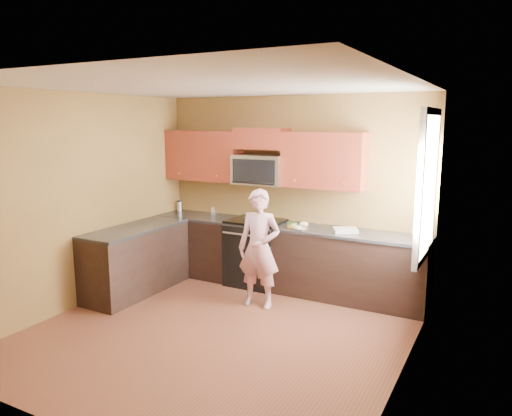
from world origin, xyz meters
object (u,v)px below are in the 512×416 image
Objects in this scene: microwave at (260,184)px; butter_tub at (292,228)px; travel_mug at (179,211)px; woman at (259,248)px; frying_pan at (253,221)px; stove at (256,252)px.

butter_tub is at bearing -20.91° from microwave.
travel_mug is at bearing 171.96° from butter_tub.
frying_pan is (-0.43, 0.64, 0.20)m from woman.
microwave is 4.47× the size of travel_mug.
microwave reaches higher than stove.
travel_mug is at bearing 177.50° from microwave.
frying_pan is at bearing 177.90° from butter_tub.
travel_mug is (-1.93, 0.92, 0.17)m from woman.
stove is 7.34× the size of butter_tub.
woman is (0.43, -0.73, 0.28)m from stove.
butter_tub is (0.61, -0.11, 0.45)m from stove.
stove is 0.76m from butter_tub.
microwave is 0.54m from frying_pan.
stove is at bearing -7.24° from travel_mug.
stove is 0.48m from frying_pan.
frying_pan is 1.52m from travel_mug.
microwave is at bearing 110.78° from woman.
woman is at bearing -63.05° from microwave.
woman reaches higher than butter_tub.
microwave is 1.59m from travel_mug.
woman reaches higher than stove.
travel_mug reaches higher than frying_pan.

